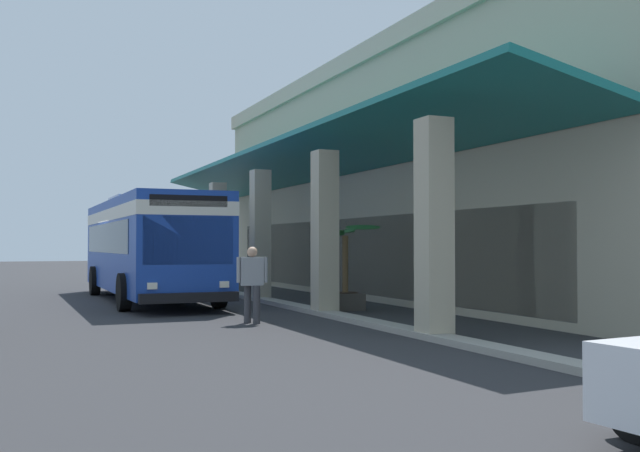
{
  "coord_description": "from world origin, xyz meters",
  "views": [
    {
      "loc": [
        24.15,
        -3.8,
        1.73
      ],
      "look_at": [
        5.61,
        4.07,
        2.26
      ],
      "focal_mm": 41.14,
      "sensor_mm": 36.0,
      "label": 1
    }
  ],
  "objects": [
    {
      "name": "ground",
      "position": [
        0.0,
        8.0,
        0.0
      ],
      "size": [
        120.0,
        120.0,
        0.0
      ],
      "primitive_type": "plane",
      "color": "#2D2D30"
    },
    {
      "name": "curb_strip",
      "position": [
        2.21,
        3.38,
        0.06
      ],
      "size": [
        30.74,
        0.5,
        0.12
      ],
      "primitive_type": "cube",
      "color": "#9E998E",
      "rests_on": "ground"
    },
    {
      "name": "plaza_building",
      "position": [
        2.21,
        13.01,
        4.03
      ],
      "size": [
        25.92,
        16.71,
        8.05
      ],
      "color": "#B2A88E",
      "rests_on": "ground"
    },
    {
      "name": "transit_bus",
      "position": [
        0.8,
        0.23,
        1.85
      ],
      "size": [
        11.22,
        2.89,
        3.34
      ],
      "color": "#193D9E",
      "rests_on": "ground"
    },
    {
      "name": "pedestrian",
      "position": [
        8.63,
        1.16,
        0.95
      ],
      "size": [
        0.4,
        0.66,
        1.69
      ],
      "color": "#38383D",
      "rests_on": "ground"
    },
    {
      "name": "potted_palm",
      "position": [
        6.39,
        4.47,
        0.64
      ],
      "size": [
        1.65,
        1.79,
        2.3
      ],
      "color": "#4C4742",
      "rests_on": "ground"
    }
  ]
}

